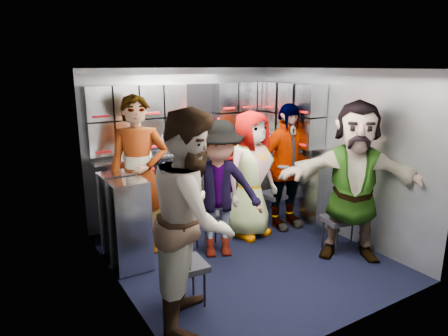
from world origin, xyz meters
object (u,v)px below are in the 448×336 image
attendant_standing (139,176)px  attendant_arc_d (285,167)px  jump_seat_center (242,199)px  attendant_arc_b (218,190)px  jump_seat_mid_right (276,196)px  attendant_arc_e (354,181)px  attendant_arc_c (251,175)px  jump_seat_near_right (338,221)px  jump_seat_mid_left (211,220)px  attendant_arc_a (193,218)px  jump_seat_near_left (185,268)px

attendant_standing → attendant_arc_d: (1.89, -0.30, -0.08)m
attendant_standing → jump_seat_center: bearing=17.8°
attendant_arc_b → jump_seat_mid_right: bearing=43.3°
attendant_standing → attendant_arc_b: size_ratio=1.17×
attendant_arc_d → attendant_arc_e: bearing=-83.5°
attendant_standing → attendant_arc_c: size_ratio=1.14×
attendant_arc_e → attendant_arc_c: bearing=162.2°
jump_seat_near_right → attendant_arc_e: (0.00, -0.18, 0.54)m
jump_seat_mid_right → attendant_arc_e: 1.35m
jump_seat_mid_left → attendant_arc_a: size_ratio=0.23×
jump_seat_near_left → attendant_arc_a: attendant_arc_a is taller
jump_seat_mid_right → attendant_arc_b: attendant_arc_b is taller
jump_seat_mid_right → attendant_arc_a: bearing=-145.4°
jump_seat_near_left → attendant_arc_a: size_ratio=0.23×
jump_seat_mid_right → attendant_arc_b: (-1.18, -0.44, 0.41)m
attendant_arc_c → attendant_arc_b: bearing=-168.6°
attendant_arc_e → attendant_arc_b: bearing=-170.8°
attendant_arc_a → attendant_arc_d: (1.95, 1.17, -0.08)m
jump_seat_near_left → attendant_arc_b: 1.13m
jump_seat_center → attendant_arc_b: 0.86m
attendant_arc_a → attendant_arc_d: attendant_arc_a is taller
jump_seat_center → jump_seat_near_right: jump_seat_center is taller
jump_seat_mid_right → attendant_arc_d: size_ratio=0.25×
attendant_arc_b → attendant_arc_a: bearing=-107.7°
attendant_arc_b → attendant_arc_e: attendant_arc_e is taller
jump_seat_near_right → jump_seat_mid_left: bearing=147.6°
jump_seat_near_left → jump_seat_mid_right: size_ratio=0.99×
jump_seat_mid_left → attendant_arc_e: attendant_arc_e is taller
attendant_standing → attendant_arc_a: size_ratio=1.00×
attendant_arc_a → attendant_arc_e: (2.04, 0.10, -0.02)m
jump_seat_center → attendant_arc_b: bearing=-144.4°
jump_seat_near_left → attendant_arc_d: (1.95, 0.99, 0.46)m
jump_seat_near_left → attendant_arc_b: attendant_arc_b is taller
jump_seat_near_right → attendant_arc_c: (-0.64, 0.90, 0.45)m
jump_seat_mid_left → jump_seat_center: jump_seat_center is taller
attendant_arc_b → jump_seat_center: bearing=58.2°
jump_seat_near_right → attendant_arc_b: (-1.27, 0.62, 0.43)m
jump_seat_mid_right → jump_seat_near_right: (0.09, -1.07, -0.02)m
attendant_arc_d → attendant_standing: bearing=172.9°
attendant_arc_e → jump_seat_near_right: bearing=131.6°
attendant_standing → attendant_arc_b: attendant_standing is taller
attendant_arc_d → jump_seat_center: bearing=163.1°
jump_seat_center → attendant_arc_e: size_ratio=0.28×
jump_seat_near_left → attendant_arc_d: 2.23m
jump_seat_mid_left → attendant_arc_b: (-0.00, -0.18, 0.42)m
jump_seat_mid_right → attendant_arc_d: (0.00, -0.18, 0.46)m
jump_seat_mid_right → attendant_standing: bearing=176.3°
jump_seat_near_right → attendant_standing: bearing=149.0°
jump_seat_near_right → attendant_arc_e: bearing=-90.0°
jump_seat_mid_right → attendant_arc_a: attendant_arc_a is taller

